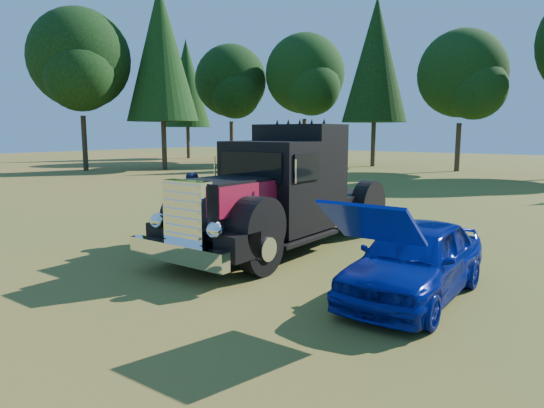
% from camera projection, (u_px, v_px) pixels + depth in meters
% --- Properties ---
extents(ground, '(120.00, 120.00, 0.00)m').
position_uv_depth(ground, '(214.00, 285.00, 9.02)').
color(ground, '#3A601C').
rests_on(ground, ground).
extents(treeline, '(72.10, 24.04, 13.84)m').
position_uv_depth(treeline, '(477.00, 55.00, 31.16)').
color(treeline, '#2D2116').
rests_on(treeline, ground).
extents(diamond_t_truck, '(3.29, 7.16, 3.00)m').
position_uv_depth(diamond_t_truck, '(279.00, 196.00, 11.69)').
color(diamond_t_truck, black).
rests_on(diamond_t_truck, ground).
extents(hotrod_coupe, '(1.62, 4.13, 1.89)m').
position_uv_depth(hotrod_coupe, '(414.00, 259.00, 8.23)').
color(hotrod_coupe, '#0821B5').
rests_on(hotrod_coupe, ground).
extents(spectator_near, '(0.43, 0.62, 1.63)m').
position_uv_depth(spectator_near, '(191.00, 210.00, 12.48)').
color(spectator_near, '#1E2B47').
rests_on(spectator_near, ground).
extents(spectator_far, '(0.94, 1.05, 1.78)m').
position_uv_depth(spectator_far, '(195.00, 207.00, 12.56)').
color(spectator_far, '#1D2E43').
rests_on(spectator_far, ground).
extents(distant_teal_car, '(3.75, 3.48, 1.25)m').
position_uv_depth(distant_teal_car, '(254.00, 160.00, 37.58)').
color(distant_teal_car, '#0A3940').
rests_on(distant_teal_car, ground).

